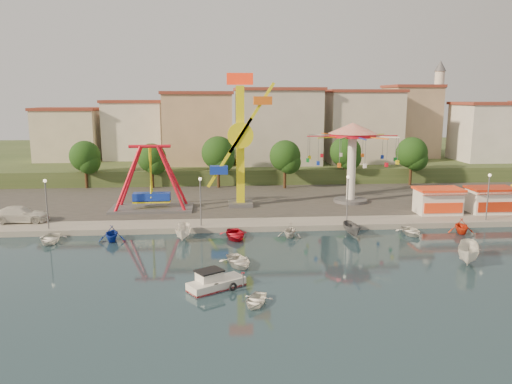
{
  "coord_description": "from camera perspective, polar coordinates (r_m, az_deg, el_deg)",
  "views": [
    {
      "loc": [
        -6.17,
        -39.46,
        14.25
      ],
      "look_at": [
        -1.97,
        14.0,
        4.0
      ],
      "focal_mm": 35.0,
      "sensor_mm": 36.0,
      "label": 1
    }
  ],
  "objects": [
    {
      "name": "building_4",
      "position": [
        95.31,
        10.95,
        6.64
      ],
      "size": [
        10.75,
        9.23,
        9.24
      ],
      "primitive_type": "cube",
      "color": "beige",
      "rests_on": "hill_terrace"
    },
    {
      "name": "minaret",
      "position": [
        102.55,
        20.06,
        9.23
      ],
      "size": [
        2.8,
        2.8,
        18.0
      ],
      "color": "silver",
      "rests_on": "hill_terrace"
    },
    {
      "name": "lamp_post_2",
      "position": [
        55.47,
        10.41,
        -0.95
      ],
      "size": [
        0.14,
        0.14,
        5.0
      ],
      "primitive_type": "cylinder",
      "color": "#59595E",
      "rests_on": "quay_deck"
    },
    {
      "name": "building_0",
      "position": [
        89.9,
        -22.25,
        6.64
      ],
      "size": [
        9.26,
        9.53,
        11.87
      ],
      "primitive_type": "cube",
      "color": "beige",
      "rests_on": "hill_terrace"
    },
    {
      "name": "moored_boat_3",
      "position": [
        51.19,
        -2.43,
        -4.86
      ],
      "size": [
        3.27,
        4.32,
        0.84
      ],
      "primitive_type": "imported",
      "rotation": [
        0.0,
        0.0,
        0.09
      ],
      "color": "red",
      "rests_on": "ground"
    },
    {
      "name": "tree_1",
      "position": [
        76.87,
        -11.83,
        3.83
      ],
      "size": [
        4.35,
        4.35,
        6.8
      ],
      "color": "#382314",
      "rests_on": "quay_deck"
    },
    {
      "name": "moored_boat_0",
      "position": [
        53.83,
        -22.48,
        -4.94
      ],
      "size": [
        2.95,
        3.95,
        0.78
      ],
      "primitive_type": "imported",
      "rotation": [
        0.0,
        0.0,
        0.07
      ],
      "color": "white",
      "rests_on": "ground"
    },
    {
      "name": "tree_3",
      "position": [
        75.03,
        3.34,
        4.15
      ],
      "size": [
        4.68,
        4.68,
        7.32
      ],
      "color": "#382314",
      "rests_on": "quay_deck"
    },
    {
      "name": "quay_deck",
      "position": [
        102.6,
        -1.0,
        3.01
      ],
      "size": [
        200.0,
        100.0,
        0.6
      ],
      "primitive_type": "cube",
      "color": "#9E998E",
      "rests_on": "ground"
    },
    {
      "name": "cabin_motorboat",
      "position": [
        38.43,
        -4.72,
        -10.33
      ],
      "size": [
        4.59,
        3.75,
        1.54
      ],
      "rotation": [
        0.0,
        0.0,
        0.56
      ],
      "color": "white",
      "rests_on": "ground"
    },
    {
      "name": "van",
      "position": [
        61.02,
        -25.33,
        -2.32
      ],
      "size": [
        6.12,
        2.66,
        1.75
      ],
      "primitive_type": "imported",
      "rotation": [
        0.0,
        0.0,
        1.6
      ],
      "color": "silver",
      "rests_on": "quay_deck"
    },
    {
      "name": "tree_0",
      "position": [
        79.45,
        -18.96,
        3.89
      ],
      "size": [
        4.6,
        4.6,
        7.19
      ],
      "color": "#382314",
      "rests_on": "quay_deck"
    },
    {
      "name": "lamp_post_3",
      "position": [
        61.54,
        24.96,
        -0.64
      ],
      "size": [
        0.14,
        0.14,
        5.0
      ],
      "primitive_type": "cylinder",
      "color": "#59595E",
      "rests_on": "quay_deck"
    },
    {
      "name": "pirate_ship_ride",
      "position": [
        62.03,
        -11.91,
        1.44
      ],
      "size": [
        10.0,
        5.0,
        8.0
      ],
      "color": "#59595E",
      "rests_on": "quay_deck"
    },
    {
      "name": "booth_mid",
      "position": [
        65.83,
        25.21,
        -0.8
      ],
      "size": [
        5.4,
        3.78,
        3.08
      ],
      "color": "white",
      "rests_on": "quay_deck"
    },
    {
      "name": "building_6",
      "position": [
        101.7,
        25.37,
        6.93
      ],
      "size": [
        8.23,
        8.98,
        12.36
      ],
      "primitive_type": "cube",
      "color": "silver",
      "rests_on": "hill_terrace"
    },
    {
      "name": "building_1",
      "position": [
        92.36,
        -14.01,
        6.2
      ],
      "size": [
        12.33,
        9.01,
        8.63
      ],
      "primitive_type": "cube",
      "color": "silver",
      "rests_on": "hill_terrace"
    },
    {
      "name": "booth_left",
      "position": [
        62.89,
        20.08,
        -0.93
      ],
      "size": [
        5.4,
        3.78,
        3.08
      ],
      "color": "white",
      "rests_on": "quay_deck"
    },
    {
      "name": "moored_boat_4",
      "position": [
        51.61,
        3.9,
        -4.38
      ],
      "size": [
        3.17,
        3.42,
        1.48
      ],
      "primitive_type": "imported",
      "rotation": [
        0.0,
        0.0,
        -0.31
      ],
      "color": "silver",
      "rests_on": "ground"
    },
    {
      "name": "rowboat_b",
      "position": [
        35.56,
        -0.06,
        -12.28
      ],
      "size": [
        2.92,
        3.41,
        0.6
      ],
      "primitive_type": "imported",
      "rotation": [
        0.0,
        0.0,
        -0.35
      ],
      "color": "white",
      "rests_on": "ground"
    },
    {
      "name": "moored_boat_6",
      "position": [
        55.04,
        17.31,
        -4.29
      ],
      "size": [
        2.54,
        3.54,
        0.73
      ],
      "primitive_type": "imported",
      "rotation": [
        0.0,
        0.0,
        0.0
      ],
      "color": "white",
      "rests_on": "ground"
    },
    {
      "name": "moored_boat_5",
      "position": [
        52.96,
        10.95,
        -4.21
      ],
      "size": [
        1.67,
        3.73,
        1.4
      ],
      "primitive_type": "imported",
      "rotation": [
        0.0,
        0.0,
        0.08
      ],
      "color": "#55555A",
      "rests_on": "ground"
    },
    {
      "name": "hill_terrace",
      "position": [
        107.4,
        -1.17,
        4.0
      ],
      "size": [
        200.0,
        60.0,
        3.0
      ],
      "primitive_type": "cube",
      "color": "#384C26",
      "rests_on": "ground"
    },
    {
      "name": "tree_4",
      "position": [
        79.87,
        10.19,
        4.54
      ],
      "size": [
        4.86,
        4.86,
        7.6
      ],
      "color": "#382314",
      "rests_on": "quay_deck"
    },
    {
      "name": "moored_boat_1",
      "position": [
        52.16,
        -16.16,
        -4.56
      ],
      "size": [
        2.97,
        3.33,
        1.59
      ],
      "primitive_type": "imported",
      "rotation": [
        0.0,
        0.0,
        0.13
      ],
      "color": "#1330A9",
      "rests_on": "ground"
    },
    {
      "name": "wave_swinger",
      "position": [
        65.88,
        10.95,
        5.35
      ],
      "size": [
        11.6,
        11.6,
        10.4
      ],
      "color": "#59595E",
      "rests_on": "quay_deck"
    },
    {
      "name": "asphalt_pad",
      "position": [
        71.06,
        0.57,
        -0.25
      ],
      "size": [
        90.0,
        28.0,
        0.01
      ],
      "primitive_type": "cube",
      "color": "#4C4944",
      "rests_on": "quay_deck"
    },
    {
      "name": "moored_boat_7",
      "position": [
        57.16,
        22.42,
        -3.61
      ],
      "size": [
        3.36,
        3.66,
        1.63
      ],
      "primitive_type": "imported",
      "rotation": [
        0.0,
        0.0,
        -0.25
      ],
      "color": "red",
      "rests_on": "ground"
    },
    {
      "name": "building_2",
      "position": [
        91.62,
        -5.79,
        7.24
      ],
      "size": [
        11.95,
        9.28,
        11.23
      ],
      "primitive_type": "cube",
      "color": "tan",
      "rests_on": "hill_terrace"
    },
    {
      "name": "building_5",
      "position": [
        97.88,
        18.85,
        6.94
      ],
      "size": [
        12.77,
        10.96,
        11.21
      ],
      "primitive_type": "cube",
      "color": "tan",
      "rests_on": "hill_terrace"
    },
    {
      "name": "tree_5",
      "position": [
        81.29,
        17.37,
        4.3
      ],
      "size": [
        4.83,
        4.83,
        7.54
      ],
      "color": "#382314",
      "rests_on": "quay_deck"
    },
    {
      "name": "tree_2",
      "position": [
        75.73,
        -4.35,
        4.47
      ],
      "size": [
        5.02,
        5.02,
        7.85
      ],
      "color": "#382314",
      "rests_on": "quay_deck"
    },
    {
      "name": "lamp_post_1",
      "position": [
        53.66,
        -6.35,
        -1.24
      ],
      "size": [
        0.14,
        0.14,
        5.0
      ],
      "primitive_type": "cylinder",
      "color": "#59595E",
      "rests_on": "quay_deck"
    },
    {
      "name": "rowboat_a",
      "position": [
        43.16,
        -2.02,
        -7.92
      ],
      "size": [
        3.68,
        4.41,
        0.79
      ],
      "primitive_type": "imported",
      "rotation": [
        0.0,
        0.0,
        0.29
      ],
      "color": "white",
      "rests_on": "ground"
    },
    {
      "name": "lamp_post_0",
      "position": [
        56.52,
        -22.79,
        -1.41
      ],
      "size": [
        0.14,
        0.14,
        5.0
      ],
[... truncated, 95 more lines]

